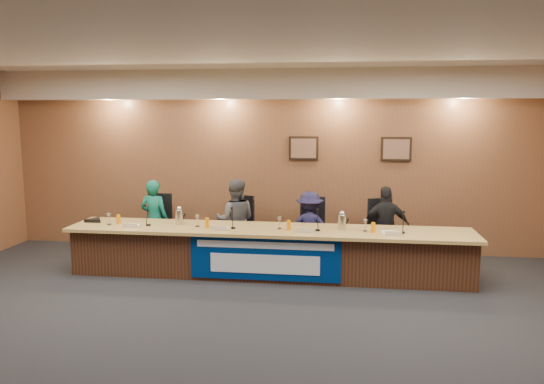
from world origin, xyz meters
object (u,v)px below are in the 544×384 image
at_px(dais_body, 269,253).
at_px(office_chair_a, 157,229).
at_px(panelist_d, 386,227).
at_px(office_chair_c, 310,234).
at_px(banner, 265,259).
at_px(panelist_c, 310,228).
at_px(office_chair_d, 385,236).
at_px(carafe_left, 179,217).
at_px(panelist_b, 235,220).
at_px(carafe_right, 342,222).
at_px(speakerphone, 95,220).
at_px(office_chair_b, 237,232).
at_px(panelist_a, 154,219).

relative_size(dais_body, office_chair_a, 12.50).
xyz_separation_m(panelist_d, office_chair_c, (-1.22, 0.10, -0.18)).
bearing_deg(dais_body, banner, -90.00).
relative_size(panelist_c, office_chair_d, 2.51).
bearing_deg(panelist_d, carafe_left, 7.60).
xyz_separation_m(panelist_b, office_chair_c, (1.24, 0.10, -0.21)).
relative_size(carafe_right, speakerphone, 0.69).
height_order(office_chair_a, office_chair_d, same).
bearing_deg(speakerphone, office_chair_b, 19.92).
bearing_deg(panelist_d, speakerphone, 3.79).
bearing_deg(speakerphone, carafe_left, -0.54).
height_order(panelist_a, panelist_b, panelist_b).
relative_size(office_chair_a, office_chair_b, 1.00).
bearing_deg(panelist_d, office_chair_a, -6.05).
height_order(banner, speakerphone, speakerphone).
relative_size(office_chair_b, carafe_left, 2.13).
height_order(office_chair_d, carafe_right, carafe_right).
xyz_separation_m(dais_body, office_chair_a, (-2.07, 0.82, 0.13)).
bearing_deg(office_chair_c, dais_body, -117.84).
relative_size(panelist_c, panelist_d, 0.92).
height_order(panelist_d, speakerphone, panelist_d).
bearing_deg(panelist_a, banner, 159.42).
xyz_separation_m(panelist_d, office_chair_a, (-3.87, 0.10, -0.18)).
distance_m(panelist_b, panelist_d, 2.46).
relative_size(panelist_b, office_chair_a, 2.89).
height_order(banner, panelist_b, panelist_b).
distance_m(office_chair_d, carafe_right, 1.15).
bearing_deg(panelist_c, banner, 63.65).
bearing_deg(office_chair_c, banner, -107.76).
bearing_deg(panelist_d, panelist_b, -4.57).
relative_size(banner, panelist_c, 1.83).
bearing_deg(carafe_left, panelist_b, 42.95).
bearing_deg(office_chair_d, banner, -167.88).
relative_size(dais_body, speakerphone, 18.75).
xyz_separation_m(dais_body, carafe_right, (1.10, -0.01, 0.51)).
height_order(dais_body, panelist_c, panelist_c).
relative_size(panelist_a, panelist_b, 0.98).
xyz_separation_m(office_chair_a, speakerphone, (-0.74, -0.78, 0.30)).
height_order(panelist_c, carafe_left, panelist_c).
bearing_deg(office_chair_d, panelist_c, 162.32).
distance_m(panelist_a, speakerphone, 1.01).
height_order(dais_body, office_chair_d, dais_body).
relative_size(banner, panelist_a, 1.62).
bearing_deg(banner, office_chair_a, 149.18).
bearing_deg(office_chair_b, panelist_a, -157.07).
relative_size(panelist_c, speakerphone, 3.77).
bearing_deg(office_chair_d, panelist_d, -112.35).
distance_m(panelist_b, office_chair_c, 1.26).
xyz_separation_m(carafe_left, speakerphone, (-1.40, 0.01, -0.09)).
height_order(dais_body, panelist_d, panelist_d).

